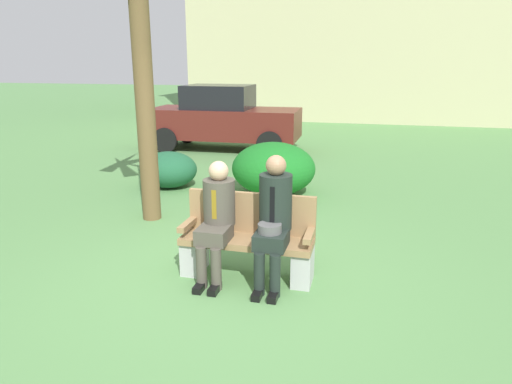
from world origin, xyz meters
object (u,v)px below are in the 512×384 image
(shrub_near_bench, at_px, (169,170))
(parked_car_near, at_px, (223,118))
(seated_man_right, at_px, (274,215))
(park_bench, at_px, (248,241))
(seated_man_left, at_px, (217,215))
(shrub_mid_lawn, at_px, (273,168))

(shrub_near_bench, xyz_separation_m, parked_car_near, (-0.20, 3.94, 0.50))
(parked_car_near, bearing_deg, seated_man_right, -68.30)
(seated_man_right, xyz_separation_m, shrub_near_bench, (-2.69, 3.33, -0.42))
(park_bench, relative_size, seated_man_right, 1.04)
(shrub_near_bench, bearing_deg, seated_man_left, -57.99)
(seated_man_left, distance_m, shrub_near_bench, 3.95)
(parked_car_near, bearing_deg, shrub_near_bench, -87.13)
(park_bench, xyz_separation_m, parked_car_near, (-2.59, 7.15, 0.44))
(shrub_near_bench, relative_size, parked_car_near, 0.27)
(seated_man_left, distance_m, parked_car_near, 7.62)
(shrub_mid_lawn, bearing_deg, seated_man_left, -88.31)
(shrub_mid_lawn, height_order, parked_car_near, parked_car_near)
(seated_man_right, bearing_deg, shrub_near_bench, 128.98)
(seated_man_right, distance_m, shrub_near_bench, 4.30)
(seated_man_left, height_order, shrub_mid_lawn, seated_man_left)
(park_bench, distance_m, seated_man_right, 0.48)
(park_bench, relative_size, seated_man_left, 1.12)
(seated_man_right, bearing_deg, parked_car_near, 111.70)
(seated_man_right, relative_size, parked_car_near, 0.35)
(seated_man_left, bearing_deg, park_bench, 21.70)
(seated_man_right, bearing_deg, shrub_mid_lawn, 101.95)
(seated_man_left, height_order, parked_car_near, parked_car_near)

